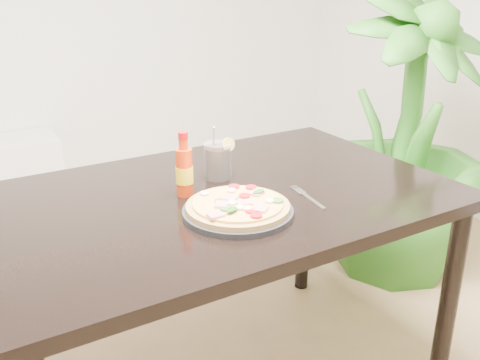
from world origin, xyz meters
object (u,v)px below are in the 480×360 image
houseplant (405,133)px  hot_sauce_bottle (184,171)px  plate (238,212)px  dining_table (220,217)px  pizza (238,205)px  cola_cup (218,162)px  fork (307,196)px

houseplant → hot_sauce_bottle: bearing=-166.9°
plate → hot_sauce_bottle: size_ratio=1.56×
hot_sauce_bottle → dining_table: bearing=-19.5°
plate → pizza: bearing=-59.9°
pizza → hot_sauce_bottle: (-0.06, 0.20, 0.05)m
hot_sauce_bottle → cola_cup: 0.17m
plate → hot_sauce_bottle: bearing=107.8°
hot_sauce_bottle → cola_cup: size_ratio=1.10×
hot_sauce_bottle → houseplant: bearing=13.1°
cola_cup → houseplant: 1.13m
dining_table → cola_cup: size_ratio=7.85×
dining_table → plate: bearing=-101.7°
pizza → dining_table: bearing=78.5°
dining_table → plate: (-0.03, -0.17, 0.09)m
plate → fork: plate is taller
plate → houseplant: size_ratio=0.22×
hot_sauce_bottle → plate: bearing=-72.2°
plate → houseplant: bearing=22.5°
plate → cola_cup: size_ratio=1.72×
dining_table → pizza: (-0.03, -0.17, 0.11)m
fork → hot_sauce_bottle: bearing=154.2°
dining_table → houseplant: size_ratio=1.02×
cola_cup → fork: size_ratio=0.95×
dining_table → plate: 0.19m
pizza → fork: size_ratio=1.52×
dining_table → hot_sauce_bottle: (-0.10, 0.04, 0.16)m
hot_sauce_bottle → houseplant: houseplant is taller
hot_sauce_bottle → fork: size_ratio=1.04×
plate → hot_sauce_bottle: 0.22m
pizza → cola_cup: size_ratio=1.61×
plate → hot_sauce_bottle: (-0.06, 0.20, 0.07)m
hot_sauce_bottle → cola_cup: bearing=26.8°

